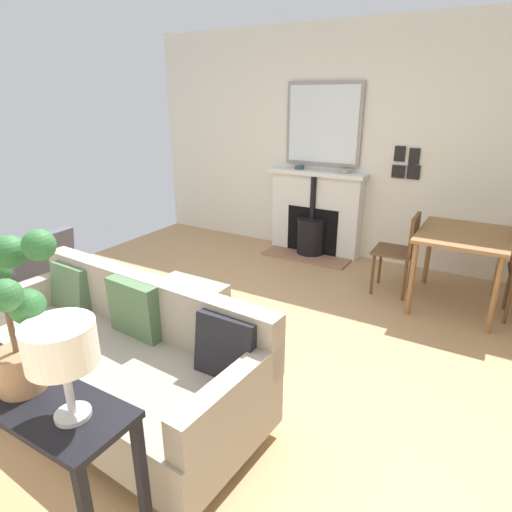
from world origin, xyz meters
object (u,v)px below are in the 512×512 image
Objects in this scene: ottoman at (179,306)px; table_lamp_far_end at (61,347)px; sofa at (118,358)px; potted_plant at (8,305)px; mantel_bowl_near at (299,167)px; mantel_bowl_far at (345,171)px; armchair_accent at (35,268)px; fireplace at (315,218)px; dining_table at (462,244)px; dining_chair_near_fireplace at (403,247)px.

ottoman is 2.15m from table_lamp_far_end.
potted_plant is (0.76, 0.33, 0.80)m from sofa.
mantel_bowl_near is 4.24m from potted_plant.
mantel_bowl_far is 0.32× the size of table_lamp_far_end.
armchair_accent is 1.17× the size of potted_plant.
fireplace is 3.01× the size of table_lamp_far_end.
table_lamp_far_end reaches higher than dining_table.
mantel_bowl_near is at bearing -109.85° from dining_table.
ottoman is 0.84× the size of armchair_accent.
mantel_bowl_far is 0.14× the size of dining_table.
dining_chair_near_fireplace is at bearing 156.38° from sofa.
sofa is 2.59× the size of armchair_accent.
potted_plant is at bearing 23.29° from sofa.
dining_chair_near_fireplace is (0.71, 1.26, 0.04)m from fireplace.
fireplace is 1.44m from dining_chair_near_fireplace.
mantel_bowl_near is 0.18× the size of ottoman.
dining_table is at bearing 163.10° from table_lamp_far_end.
armchair_accent is 0.95× the size of dining_chair_near_fireplace.
ottoman is (2.44, -0.22, -0.24)m from fireplace.
table_lamp_far_end is at bearing 29.01° from ottoman.
fireplace is 1.93m from dining_table.
ottoman is at bearing -12.89° from mantel_bowl_far.
fireplace is at bearing -169.97° from table_lamp_far_end.
table_lamp_far_end is 0.60× the size of potted_plant.
mantel_bowl_far reaches higher than fireplace.
sofa is (3.39, 0.08, -0.12)m from fireplace.
sofa is 1.15m from potted_plant.
potted_plant is at bearing 56.57° from armchair_accent.
sofa is at bearing 1.42° from fireplace.
dining_chair_near_fireplace is at bearing 127.51° from armchair_accent.
ottoman is at bearing -150.99° from table_lamp_far_end.
mantel_bowl_near is 0.14× the size of dining_chair_near_fireplace.
potted_plant is 0.73× the size of dining_table.
potted_plant is (4.16, 0.41, 0.69)m from fireplace.
potted_plant is at bearing 9.06° from mantel_bowl_near.
ottoman is 2.05m from potted_plant.
table_lamp_far_end is 3.54m from dining_chair_near_fireplace.
table_lamp_far_end reaches higher than sofa.
dining_table is at bearing 158.22° from potted_plant.
table_lamp_far_end is (4.20, 0.99, -0.03)m from mantel_bowl_near.
table_lamp_far_end is 0.48× the size of dining_chair_near_fireplace.
dining_chair_near_fireplace is at bearing 139.46° from ottoman.
armchair_accent is (2.89, -1.29, -0.63)m from mantel_bowl_near.
table_lamp_far_end is at bearing 40.08° from sofa.
mantel_bowl_far reaches higher than ottoman.
table_lamp_far_end is 0.34m from potted_plant.
table_lamp_far_end is (4.17, 0.74, 0.60)m from fireplace.
dining_table is (0.74, 2.04, -0.46)m from mantel_bowl_near.
mantel_bowl_near is at bearing -170.94° from potted_plant.
ottoman is at bearing -5.21° from fireplace.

